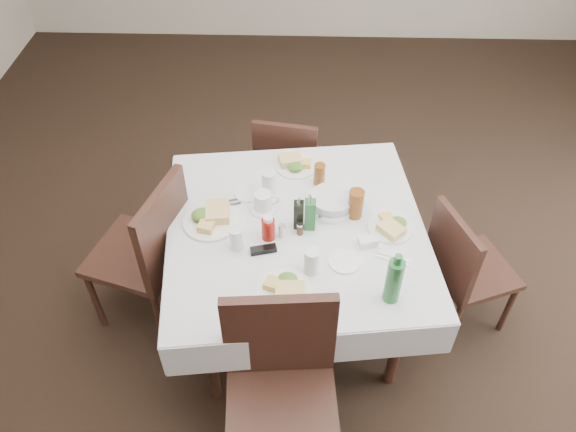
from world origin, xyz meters
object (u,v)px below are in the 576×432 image
at_px(bread_basket, 332,202).
at_px(coffee_mug, 263,202).
at_px(chair_east, 463,265).
at_px(oil_cruet_green, 310,213).
at_px(water_n, 269,183).
at_px(chair_north, 288,162).
at_px(water_w, 237,238).
at_px(chair_south, 281,382).
at_px(chair_west, 150,248).
at_px(green_bottle, 394,280).
at_px(oil_cruet_dark, 299,214).
at_px(ketchup_bottle, 268,228).
at_px(water_s, 312,261).
at_px(water_e, 358,196).
at_px(dining_table, 296,238).

relative_size(bread_basket, coffee_mug, 1.56).
bearing_deg(bread_basket, chair_east, -11.06).
bearing_deg(oil_cruet_green, water_n, 130.76).
bearing_deg(bread_basket, oil_cruet_green, -128.29).
xyz_separation_m(chair_north, water_w, (-0.22, -1.01, 0.34)).
distance_m(chair_east, coffee_mug, 1.14).
relative_size(chair_south, coffee_mug, 6.36).
distance_m(chair_north, water_w, 1.09).
relative_size(chair_north, chair_west, 0.85).
distance_m(chair_north, chair_south, 1.64).
distance_m(oil_cruet_green, coffee_mug, 0.28).
height_order(coffee_mug, green_bottle, green_bottle).
height_order(chair_north, chair_south, chair_south).
bearing_deg(oil_cruet_dark, coffee_mug, 146.62).
xyz_separation_m(oil_cruet_dark, ketchup_bottle, (-0.15, -0.08, -0.02)).
height_order(ketchup_bottle, coffee_mug, ketchup_bottle).
xyz_separation_m(chair_south, oil_cruet_dark, (0.06, 0.78, 0.27)).
bearing_deg(water_s, water_e, 62.26).
bearing_deg(oil_cruet_green, dining_table, -176.92).
bearing_deg(oil_cruet_green, water_e, 33.82).
relative_size(bread_basket, oil_cruet_dark, 1.21).
bearing_deg(oil_cruet_green, chair_west, 179.86).
bearing_deg(ketchup_bottle, dining_table, 29.03).
height_order(water_n, water_e, same).
distance_m(chair_east, chair_west, 1.70).
distance_m(dining_table, green_bottle, 0.65).
distance_m(ketchup_bottle, coffee_mug, 0.21).
bearing_deg(oil_cruet_dark, bread_basket, 39.45).
height_order(water_n, water_w, water_n).
distance_m(chair_north, coffee_mug, 0.81).
relative_size(chair_north, water_e, 6.02).
distance_m(chair_west, bread_basket, 1.01).
bearing_deg(oil_cruet_green, chair_east, 0.21).
height_order(chair_south, bread_basket, chair_south).
distance_m(dining_table, oil_cruet_green, 0.19).
bearing_deg(water_n, chair_north, 82.26).
bearing_deg(bread_basket, chair_north, 109.45).
height_order(water_e, oil_cruet_green, oil_cruet_green).
xyz_separation_m(water_e, ketchup_bottle, (-0.46, -0.25, -0.00)).
relative_size(chair_west, coffee_mug, 6.21).
relative_size(chair_east, bread_basket, 3.40).
xyz_separation_m(ketchup_bottle, green_bottle, (0.57, -0.36, 0.06)).
xyz_separation_m(coffee_mug, green_bottle, (0.61, -0.56, 0.08)).
bearing_deg(water_w, water_e, 27.61).
relative_size(chair_west, green_bottle, 3.50).
distance_m(chair_south, water_e, 1.04).
distance_m(water_s, oil_cruet_green, 0.29).
bearing_deg(water_e, green_bottle, -79.02).
xyz_separation_m(chair_north, chair_east, (0.98, -0.86, 0.00)).
bearing_deg(oil_cruet_green, coffee_mug, 152.49).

